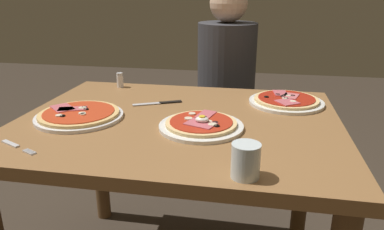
{
  "coord_description": "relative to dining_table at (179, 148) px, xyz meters",
  "views": [
    {
      "loc": [
        0.27,
        -1.17,
        1.16
      ],
      "look_at": [
        0.06,
        -0.04,
        0.75
      ],
      "focal_mm": 34.02,
      "sensor_mm": 36.0,
      "label": 1
    }
  ],
  "objects": [
    {
      "name": "dining_table",
      "position": [
        0.0,
        0.0,
        0.0
      ],
      "size": [
        1.12,
        0.88,
        0.72
      ],
      "color": "olive",
      "rests_on": "ground"
    },
    {
      "name": "pizza_foreground",
      "position": [
        0.09,
        -0.08,
        0.12
      ],
      "size": [
        0.28,
        0.28,
        0.05
      ],
      "color": "white",
      "rests_on": "dining_table"
    },
    {
      "name": "pizza_across_left",
      "position": [
        -0.34,
        -0.06,
        0.12
      ],
      "size": [
        0.31,
        0.31,
        0.03
      ],
      "color": "white",
      "rests_on": "dining_table"
    },
    {
      "name": "pizza_across_right",
      "position": [
        0.38,
        0.25,
        0.12
      ],
      "size": [
        0.29,
        0.29,
        0.03
      ],
      "color": "white",
      "rests_on": "dining_table"
    },
    {
      "name": "water_glass_near",
      "position": [
        0.25,
        -0.38,
        0.15
      ],
      "size": [
        0.07,
        0.07,
        0.09
      ],
      "color": "silver",
      "rests_on": "dining_table"
    },
    {
      "name": "fork",
      "position": [
        -0.41,
        -0.32,
        0.11
      ],
      "size": [
        0.15,
        0.08,
        0.0
      ],
      "color": "silver",
      "rests_on": "dining_table"
    },
    {
      "name": "knife",
      "position": [
        -0.11,
        0.16,
        0.11
      ],
      "size": [
        0.18,
        0.1,
        0.01
      ],
      "color": "silver",
      "rests_on": "dining_table"
    },
    {
      "name": "salt_shaker",
      "position": [
        -0.35,
        0.37,
        0.14
      ],
      "size": [
        0.03,
        0.03,
        0.07
      ],
      "color": "white",
      "rests_on": "dining_table"
    },
    {
      "name": "diner_person",
      "position": [
        0.09,
        0.82,
        -0.05
      ],
      "size": [
        0.32,
        0.32,
        1.18
      ],
      "rotation": [
        0.0,
        0.0,
        3.14
      ],
      "color": "black",
      "rests_on": "ground"
    }
  ]
}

